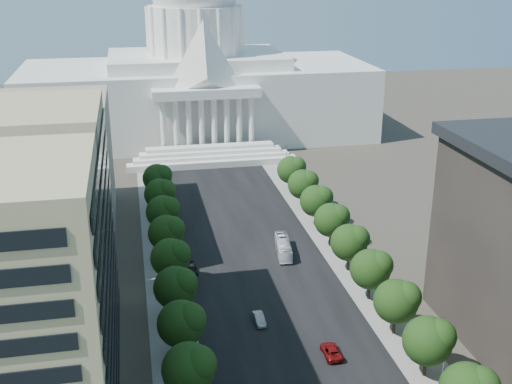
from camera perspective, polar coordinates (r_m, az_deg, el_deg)
road_asphalt at (r=145.36m, az=-0.92°, el=-4.39°), size 30.00×260.00×0.01m
sidewalk_left at (r=143.53m, az=-8.43°, el=-4.96°), size 8.00×260.00×0.02m
sidewalk_right at (r=149.60m, az=6.27°, el=-3.78°), size 8.00×260.00×0.02m
capitol at (r=229.80m, az=-5.27°, el=9.96°), size 120.00×56.00×73.00m
office_block_left_far at (r=149.34m, az=-20.12°, el=1.19°), size 38.00×52.00×30.00m
tree_l_c at (r=93.33m, az=-5.82°, el=-15.28°), size 7.79×7.60×9.97m
tree_l_d at (r=103.32m, az=-6.50°, el=-11.46°), size 7.79×7.60×9.97m
tree_l_e at (r=113.71m, az=-7.04°, el=-8.33°), size 7.79×7.60×9.97m
tree_l_f at (r=124.39m, az=-7.49°, el=-5.73°), size 7.79×7.60×9.97m
tree_l_g at (r=135.29m, az=-7.86°, el=-3.54°), size 7.79×7.60×9.97m
tree_l_h at (r=146.36m, az=-8.17°, el=-1.68°), size 7.79×7.60×9.97m
tree_l_i at (r=157.57m, az=-8.44°, el=-0.09°), size 7.79×7.60×9.97m
tree_l_j at (r=168.88m, az=-8.67°, el=1.30°), size 7.79×7.60×9.97m
tree_r_c at (r=102.07m, az=15.24°, el=-12.55°), size 7.79×7.60×9.97m
tree_r_d at (r=111.29m, az=12.55°, el=-9.37°), size 7.79×7.60×9.97m
tree_r_e at (r=120.99m, az=10.32°, el=-6.67°), size 7.79×7.60×9.97m
tree_r_f at (r=131.08m, az=8.44°, el=-4.38°), size 7.79×7.60×9.97m
tree_r_g at (r=141.46m, az=6.85°, el=-2.41°), size 7.79×7.60×9.97m
tree_r_h at (r=152.09m, az=5.48°, el=-0.71°), size 7.79×7.60×9.97m
tree_r_i at (r=162.90m, az=4.29°, el=0.76°), size 7.79×7.60×9.97m
tree_r_j at (r=173.87m, az=3.25°, el=2.05°), size 7.79×7.60×9.97m
streetlight_b at (r=102.46m, az=16.21°, el=-12.94°), size 2.61×0.44×9.00m
streetlight_c at (r=121.98m, az=10.96°, el=-6.82°), size 2.61×0.44×9.00m
streetlight_d at (r=143.22m, az=7.29°, el=-2.41°), size 2.61×0.44×9.00m
streetlight_e at (r=165.50m, az=4.61°, el=0.84°), size 2.61×0.44×9.00m
streetlight_f at (r=188.47m, az=2.57°, el=3.31°), size 2.61×0.44×9.00m
car_silver at (r=114.50m, az=0.29°, el=-11.22°), size 1.77×4.75×1.55m
car_red at (r=106.91m, az=6.71°, el=-13.89°), size 2.64×5.70×1.58m
car_dark_b at (r=131.83m, az=-5.72°, el=-6.87°), size 2.27×5.06×1.44m
city_bus at (r=138.79m, az=2.45°, el=-4.92°), size 4.20×11.85×3.23m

